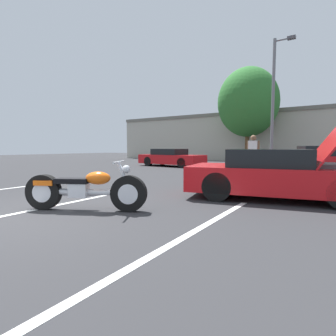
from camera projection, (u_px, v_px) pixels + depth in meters
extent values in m
plane|color=#2D2D30|center=(18.00, 217.00, 4.72)|extent=(80.00, 80.00, 0.00)
cube|color=white|center=(41.00, 208.00, 5.38)|extent=(0.12, 5.69, 0.01)
cube|color=white|center=(179.00, 240.00, 3.55)|extent=(0.12, 5.69, 0.01)
cube|color=#B2AD9E|center=(277.00, 136.00, 23.14)|extent=(32.00, 4.00, 4.40)
cube|color=slate|center=(278.00, 113.00, 22.98)|extent=(32.00, 4.20, 0.30)
cylinder|color=slate|center=(273.00, 104.00, 15.61)|extent=(0.18, 0.18, 7.60)
cylinder|color=slate|center=(283.00, 39.00, 15.07)|extent=(0.90, 0.10, 0.10)
cube|color=#4C4C51|center=(292.00, 38.00, 14.82)|extent=(0.44, 0.28, 0.16)
cylinder|color=brown|center=(247.00, 146.00, 21.16)|extent=(0.32, 0.32, 2.78)
ellipsoid|color=#2D702D|center=(248.00, 102.00, 20.89)|extent=(4.77, 4.77, 5.48)
cylinder|color=black|center=(129.00, 194.00, 5.11)|extent=(0.70, 0.47, 0.71)
cylinder|color=black|center=(44.00, 192.00, 5.28)|extent=(0.70, 0.47, 0.71)
cylinder|color=silver|center=(129.00, 194.00, 5.11)|extent=(0.42, 0.33, 0.39)
cylinder|color=silver|center=(44.00, 192.00, 5.28)|extent=(0.42, 0.33, 0.39)
cylinder|color=silver|center=(86.00, 192.00, 5.19)|extent=(1.37, 0.80, 0.12)
cube|color=silver|center=(79.00, 190.00, 5.20)|extent=(0.43, 0.38, 0.28)
ellipsoid|color=orange|center=(98.00, 178.00, 5.14)|extent=(0.57, 0.48, 0.26)
cube|color=black|center=(73.00, 181.00, 5.20)|extent=(0.71, 0.54, 0.10)
cube|color=orange|center=(45.00, 183.00, 5.26)|extent=(0.45, 0.38, 0.10)
cylinder|color=silver|center=(124.00, 177.00, 5.09)|extent=(0.30, 0.21, 0.63)
cylinder|color=silver|center=(119.00, 162.00, 5.08)|extent=(0.36, 0.64, 0.04)
sphere|color=silver|center=(126.00, 169.00, 5.07)|extent=(0.16, 0.16, 0.16)
cylinder|color=silver|center=(69.00, 194.00, 5.34)|extent=(1.05, 0.61, 0.09)
cube|color=red|center=(275.00, 179.00, 6.42)|extent=(4.42, 2.77, 0.60)
cube|color=black|center=(268.00, 158.00, 6.44)|extent=(2.18, 2.08, 0.42)
cylinder|color=black|center=(326.00, 183.00, 6.77)|extent=(0.71, 0.37, 0.68)
cylinder|color=black|center=(217.00, 187.00, 6.09)|extent=(0.71, 0.37, 0.68)
cylinder|color=black|center=(227.00, 179.00, 7.66)|extent=(0.71, 0.37, 0.68)
cube|color=red|center=(331.00, 142.00, 5.94)|extent=(1.23, 1.89, 1.20)
cube|color=#4C4C51|center=(328.00, 169.00, 6.01)|extent=(0.82, 1.15, 0.28)
cube|color=red|center=(171.00, 159.00, 17.25)|extent=(4.53, 2.05, 0.59)
cube|color=black|center=(169.00, 152.00, 17.32)|extent=(2.10, 1.69, 0.39)
cylinder|color=black|center=(182.00, 163.00, 15.84)|extent=(0.64, 0.27, 0.62)
cylinder|color=black|center=(195.00, 162.00, 17.02)|extent=(0.64, 0.27, 0.62)
cylinder|color=black|center=(148.00, 161.00, 17.51)|extent=(0.64, 0.27, 0.62)
cylinder|color=black|center=(163.00, 160.00, 18.69)|extent=(0.64, 0.27, 0.62)
cube|color=red|center=(328.00, 163.00, 12.23)|extent=(4.84, 3.29, 0.66)
cube|color=black|center=(324.00, 151.00, 12.23)|extent=(2.46, 2.29, 0.46)
cylinder|color=black|center=(300.00, 167.00, 11.76)|extent=(0.74, 0.44, 0.71)
cylinder|color=black|center=(292.00, 165.00, 13.40)|extent=(0.74, 0.44, 0.71)
cylinder|color=#333338|center=(250.00, 167.00, 10.83)|extent=(0.12, 0.12, 0.85)
cylinder|color=#333338|center=(255.00, 168.00, 10.72)|extent=(0.12, 0.12, 0.85)
cube|color=white|center=(253.00, 149.00, 10.71)|extent=(0.36, 0.20, 0.67)
cylinder|color=brown|center=(248.00, 148.00, 10.83)|extent=(0.08, 0.08, 0.61)
cylinder|color=brown|center=(259.00, 148.00, 10.59)|extent=(0.08, 0.08, 0.61)
sphere|color=brown|center=(253.00, 138.00, 10.67)|extent=(0.23, 0.23, 0.23)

